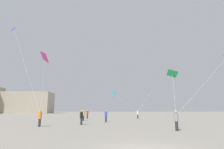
{
  "coord_description": "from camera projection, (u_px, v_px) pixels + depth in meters",
  "views": [
    {
      "loc": [
        -2.29,
        -8.61,
        1.84
      ],
      "look_at": [
        0.0,
        14.55,
        6.4
      ],
      "focal_mm": 28.78,
      "sensor_mm": 36.0,
      "label": 1
    }
  ],
  "objects": [
    {
      "name": "kite_cobalt_diamond",
      "position": [
        14.0,
        30.0,
        29.01
      ],
      "size": [
        7.98,
        8.27,
        13.92
      ],
      "color": "blue"
    },
    {
      "name": "building_centre_hall",
      "position": [
        26.0,
        103.0,
        91.58
      ],
      "size": [
        26.07,
        13.59,
        10.56
      ],
      "color": "#A39984",
      "rests_on": "ground_plane"
    },
    {
      "name": "person_in_white",
      "position": [
        138.0,
        114.0,
        38.01
      ],
      "size": [
        0.39,
        0.39,
        1.8
      ],
      "rotation": [
        0.0,
        0.0,
        1.85
      ],
      "color": "#2D2D33",
      "rests_on": "ground_plane"
    },
    {
      "name": "person_in_orange",
      "position": [
        40.0,
        117.0,
        19.73
      ],
      "size": [
        0.4,
        0.4,
        1.83
      ],
      "rotation": [
        0.0,
        0.0,
        4.82
      ],
      "color": "#2D2D33",
      "rests_on": "ground_plane"
    },
    {
      "name": "kite_magenta_delta",
      "position": [
        45.0,
        57.0,
        19.61
      ],
      "size": [
        1.34,
        2.39,
        6.65
      ],
      "color": "#D12899"
    },
    {
      "name": "person_in_red",
      "position": [
        87.0,
        114.0,
        37.71
      ],
      "size": [
        0.4,
        0.4,
        1.84
      ],
      "rotation": [
        0.0,
        0.0,
        5.41
      ],
      "color": "#2D2D33",
      "rests_on": "ground_plane"
    },
    {
      "name": "kite_amber_delta",
      "position": [
        160.0,
        79.0,
        37.89
      ],
      "size": [
        5.1,
        2.89,
        7.54
      ],
      "color": "yellow"
    },
    {
      "name": "person_in_black",
      "position": [
        81.0,
        117.0,
        22.14
      ],
      "size": [
        0.39,
        0.39,
        1.79
      ],
      "rotation": [
        0.0,
        0.0,
        2.97
      ],
      "color": "#2D2D33",
      "rests_on": "ground_plane"
    },
    {
      "name": "person_in_grey",
      "position": [
        176.0,
        119.0,
        15.91
      ],
      "size": [
        0.39,
        0.39,
        1.79
      ],
      "rotation": [
        0.0,
        0.0,
        4.66
      ],
      "color": "#2D2D33",
      "rests_on": "ground_plane"
    },
    {
      "name": "kite_cyan_delta",
      "position": [
        115.0,
        93.0,
        37.98
      ],
      "size": [
        5.63,
        1.26,
        4.32
      ],
      "color": "#1EB2C6"
    },
    {
      "name": "person_in_blue",
      "position": [
        106.0,
        116.0,
        26.65
      ],
      "size": [
        0.39,
        0.39,
        1.78
      ],
      "rotation": [
        0.0,
        0.0,
        3.95
      ],
      "color": "#2D2D33",
      "rests_on": "ground_plane"
    },
    {
      "name": "kite_emerald_delta",
      "position": [
        173.0,
        74.0,
        21.39
      ],
      "size": [
        2.54,
        5.3,
        5.18
      ],
      "color": "green"
    },
    {
      "name": "person_in_yellow",
      "position": [
        83.0,
        115.0,
        30.25
      ],
      "size": [
        0.4,
        0.4,
        1.82
      ],
      "rotation": [
        0.0,
        0.0,
        3.53
      ],
      "color": "#2D2D33",
      "rests_on": "ground_plane"
    }
  ]
}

